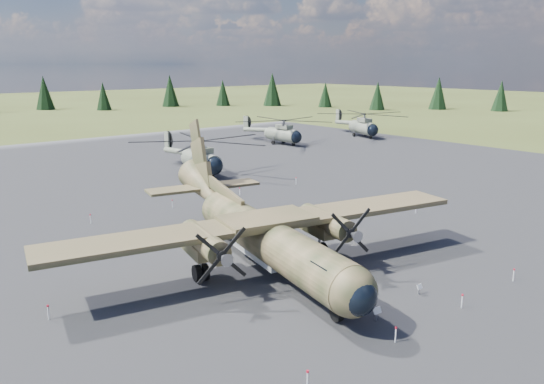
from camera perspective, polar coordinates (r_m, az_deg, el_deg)
ground at (r=39.19m, az=0.91°, el=-6.52°), size 500.00×500.00×0.00m
apron at (r=46.85m, az=-7.06°, el=-3.23°), size 120.00×120.00×0.04m
transport_plane at (r=35.81m, az=-1.35°, el=-3.86°), size 28.86×25.91×9.53m
helicopter_near at (r=66.31m, az=-7.69°, el=4.53°), size 19.08×21.43×4.47m
helicopter_mid at (r=91.27m, az=1.11°, el=7.02°), size 17.50×20.22×4.28m
helicopter_far at (r=102.21m, az=9.78°, el=7.63°), size 22.64×22.65×4.52m
info_placard_left at (r=29.70m, az=11.21°, el=-12.53°), size 0.52×0.26×0.79m
info_placard_right at (r=33.45m, az=15.56°, el=-9.89°), size 0.41×0.18×0.65m
barrier_fence at (r=38.68m, az=0.47°, el=-5.99°), size 33.12×29.62×0.85m
treeline at (r=40.29m, az=2.17°, el=1.05°), size 280.73×285.48×10.98m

